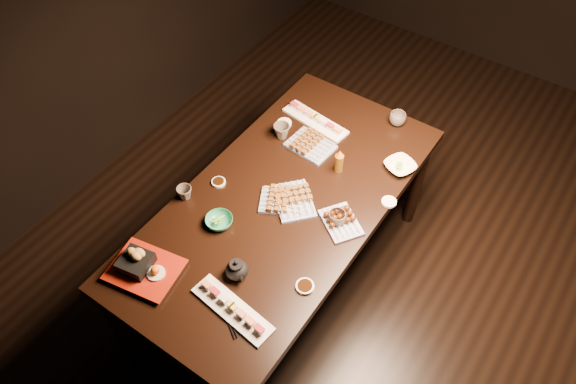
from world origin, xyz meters
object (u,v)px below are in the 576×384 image
object	(u,v)px
teacup_far_left	(282,131)
teapot	(237,268)
teacup_mid_right	(337,218)
teacup_far_right	(397,119)
yakitori_plate_center	(283,199)
dining_table	(283,245)
edamame_bowl_cream	(400,166)
yakitori_plate_left	(311,143)
condiment_bottle	(339,161)
edamame_bowl_green	(219,221)
tempura_tray	(143,265)
teacup_near_left	(185,193)
sushi_platter_near	(232,307)
yakitori_plate_right	(294,198)
sushi_platter_far	(316,119)

from	to	relation	value
teacup_far_left	teapot	distance (m)	0.89
teacup_mid_right	teacup_far_right	xyz separation A→B (m)	(-0.08, 0.77, 0.00)
yakitori_plate_center	teacup_mid_right	world-z (taller)	teacup_mid_right
dining_table	edamame_bowl_cream	distance (m)	0.75
yakitori_plate_left	teacup_mid_right	bearing A→B (deg)	-38.01
teacup_mid_right	yakitori_plate_center	bearing A→B (deg)	-170.89
condiment_bottle	teacup_mid_right	bearing A→B (deg)	-60.13
edamame_bowl_green	teacup_mid_right	xyz separation A→B (m)	(0.45, 0.32, 0.01)
teacup_far_left	teacup_far_right	xyz separation A→B (m)	(0.46, 0.44, -0.01)
tempura_tray	teacup_mid_right	world-z (taller)	tempura_tray
edamame_bowl_green	teacup_far_right	bearing A→B (deg)	71.40
teacup_far_right	condiment_bottle	distance (m)	0.49
teapot	teacup_near_left	bearing A→B (deg)	-172.82
sushi_platter_near	teacup_far_left	xyz separation A→B (m)	(-0.43, 0.97, 0.02)
sushi_platter_near	teacup_mid_right	xyz separation A→B (m)	(0.12, 0.64, 0.01)
yakitori_plate_center	tempura_tray	xyz separation A→B (m)	(-0.27, -0.67, 0.03)
dining_table	teacup_far_right	size ratio (longest dim) A/B	19.81
tempura_tray	yakitori_plate_right	bearing A→B (deg)	55.51
dining_table	teapot	distance (m)	0.63
dining_table	edamame_bowl_green	size ratio (longest dim) A/B	13.87
teacup_near_left	teacup_far_left	bearing A→B (deg)	76.78
tempura_tray	teacup_far_left	world-z (taller)	tempura_tray
dining_table	sushi_platter_near	distance (m)	0.74
teacup_far_left	teacup_far_right	world-z (taller)	teacup_far_left
dining_table	teacup_near_left	world-z (taller)	teacup_near_left
sushi_platter_far	teacup_near_left	size ratio (longest dim) A/B	5.31
edamame_bowl_green	tempura_tray	bearing A→B (deg)	-104.59
teapot	condiment_bottle	bearing A→B (deg)	117.08
yakitori_plate_left	teacup_mid_right	size ratio (longest dim) A/B	2.73
edamame_bowl_cream	teacup_mid_right	size ratio (longest dim) A/B	1.71
yakitori_plate_right	teacup_far_left	bearing A→B (deg)	174.29
sushi_platter_far	teacup_far_right	xyz separation A→B (m)	(0.38, 0.24, 0.01)
teacup_far_right	teapot	xyz separation A→B (m)	(-0.13, -1.26, 0.01)
teapot	yakitori_plate_left	bearing A→B (deg)	131.25
edamame_bowl_green	edamame_bowl_cream	xyz separation A→B (m)	(0.54, 0.80, -0.00)
dining_table	tempura_tray	world-z (taller)	tempura_tray
yakitori_plate_center	teapot	world-z (taller)	teapot
sushi_platter_far	teacup_far_left	size ratio (longest dim) A/B	4.48
yakitori_plate_center	teacup_far_left	size ratio (longest dim) A/B	2.48
yakitori_plate_right	yakitori_plate_left	xyz separation A→B (m)	(-0.14, 0.36, -0.00)
sushi_platter_far	dining_table	bearing A→B (deg)	114.34
edamame_bowl_cream	condiment_bottle	xyz separation A→B (m)	(-0.25, -0.19, 0.05)
dining_table	edamame_bowl_cream	xyz separation A→B (m)	(0.37, 0.52, 0.39)
teacup_near_left	condiment_bottle	bearing A→B (deg)	48.09
sushi_platter_far	teapot	distance (m)	1.05
yakitori_plate_right	tempura_tray	bearing A→B (deg)	-72.34
sushi_platter_near	yakitori_plate_right	size ratio (longest dim) A/B	1.66
teapot	tempura_tray	bearing A→B (deg)	-117.25
sushi_platter_far	yakitori_plate_right	bearing A→B (deg)	119.81
edamame_bowl_cream	condiment_bottle	bearing A→B (deg)	-143.77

